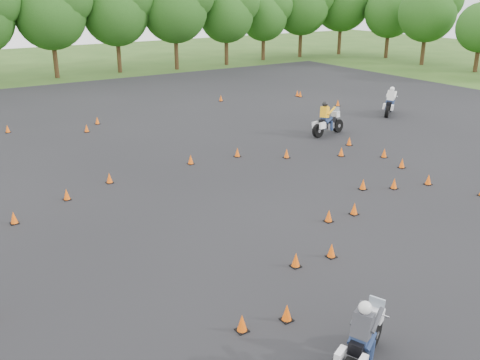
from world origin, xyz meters
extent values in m
plane|color=#2D5119|center=(0.00, 0.00, 0.00)|extent=(140.00, 140.00, 0.00)
plane|color=black|center=(0.00, 6.00, 0.01)|extent=(62.00, 62.00, 0.00)
cone|color=#F75A0A|center=(8.43, 1.77, 0.23)|extent=(0.26, 0.26, 0.45)
cone|color=#F75A0A|center=(-5.34, 21.30, 0.23)|extent=(0.26, 0.26, 0.45)
cone|color=#F75A0A|center=(-3.04, -2.94, 0.23)|extent=(0.26, 0.26, 0.45)
cone|color=#F75A0A|center=(9.87, 8.21, 0.23)|extent=(0.26, 0.26, 0.45)
cone|color=#F75A0A|center=(2.09, 1.18, 0.23)|extent=(0.26, 0.26, 0.45)
cone|color=#F75A0A|center=(-4.27, -2.69, 0.23)|extent=(0.26, 0.26, 0.45)
cone|color=#F75A0A|center=(-0.15, 20.43, 0.23)|extent=(0.26, 0.26, 0.45)
cone|color=#F75A0A|center=(6.77, 2.24, 0.23)|extent=(0.26, 0.26, 0.45)
cone|color=#F75A0A|center=(-1.34, 18.85, 0.23)|extent=(0.26, 0.26, 0.45)
cone|color=#F75A0A|center=(5.58, 8.26, 0.23)|extent=(0.26, 0.26, 0.45)
cone|color=#F75A0A|center=(10.15, 22.38, 0.23)|extent=(0.26, 0.26, 0.45)
cone|color=#F75A0A|center=(-7.74, 7.32, 0.23)|extent=(0.26, 0.26, 0.45)
cone|color=#F75A0A|center=(0.30, -0.95, 0.23)|extent=(0.26, 0.26, 0.45)
cone|color=#F75A0A|center=(8.13, 6.98, 0.23)|extent=(0.26, 0.26, 0.45)
cone|color=#F75A0A|center=(9.81, 5.63, 0.23)|extent=(0.26, 0.26, 0.45)
cone|color=#F75A0A|center=(-1.06, -0.83, 0.23)|extent=(0.26, 0.26, 0.45)
cone|color=#F75A0A|center=(5.58, 2.90, 0.23)|extent=(0.26, 0.26, 0.45)
cone|color=#F75A0A|center=(9.26, 3.99, 0.23)|extent=(0.26, 0.26, 0.45)
cone|color=#F75A0A|center=(16.27, 20.39, 0.23)|extent=(0.26, 0.26, 0.45)
cone|color=#F75A0A|center=(-3.28, 9.60, 0.23)|extent=(0.26, 0.26, 0.45)
cone|color=#F75A0A|center=(1.01, 10.02, 0.23)|extent=(0.26, 0.26, 0.45)
cone|color=#F75A0A|center=(3.58, 9.79, 0.23)|extent=(0.26, 0.26, 0.45)
cone|color=#F75A0A|center=(16.41, 16.21, 0.23)|extent=(0.26, 0.26, 0.45)
cone|color=#F75A0A|center=(-5.45, 8.63, 0.23)|extent=(0.26, 0.26, 0.45)
cone|color=#F75A0A|center=(3.36, 1.15, 0.23)|extent=(0.26, 0.26, 0.45)
cone|color=#F75A0A|center=(16.26, 20.74, 0.23)|extent=(0.26, 0.26, 0.45)
camera|label=1|loc=(-10.51, -12.25, 8.22)|focal=40.00mm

